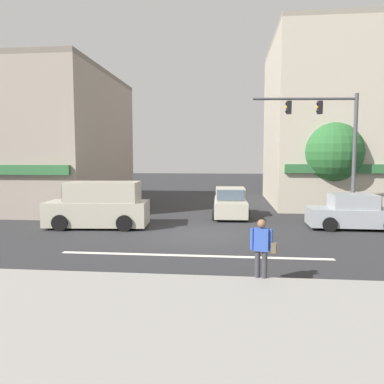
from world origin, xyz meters
The scene contains 13 objects.
ground_plane centered at (0.00, 0.00, 0.00)m, with size 120.00×120.00×0.00m, color #2B2B2D.
lane_marking_stripe centered at (0.00, -3.50, 0.00)m, with size 9.00×0.24×0.01m, color silver.
sidewalk_curb centered at (0.00, -8.50, 0.08)m, with size 40.00×5.00×0.16m, color gray.
building_left_block centered at (-12.15, 8.20, 4.33)m, with size 11.14×11.39×8.67m.
building_right_corner centered at (10.02, 11.62, 5.65)m, with size 12.15×10.79×11.30m.
street_tree centered at (7.02, 6.76, 3.53)m, with size 3.42×3.42×5.25m.
utility_pole_near_left centered at (-8.02, 4.88, 4.39)m, with size 1.40×0.22×8.47m.
utility_pole_far_right centered at (7.92, 9.20, 4.47)m, with size 1.40×0.22×8.65m.
traffic_light_mast centered at (6.00, 2.76, 4.18)m, with size 4.88×0.55×6.20m.
sedan_waiting_far centered at (1.17, 4.95, 0.71)m, with size 1.97×4.15×1.58m.
van_parked_curbside centered at (-4.83, 1.08, 1.01)m, with size 4.73×2.31×2.11m.
sedan_crossing_center centered at (6.78, 1.94, 0.71)m, with size 4.12×1.93×1.58m.
pedestrian_foreground_with_bag centered at (2.00, -6.04, 0.95)m, with size 0.67×0.40×1.67m.
Camera 1 is at (1.18, -15.51, 3.23)m, focal length 35.00 mm.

